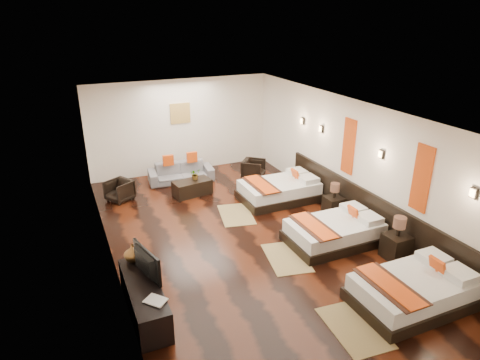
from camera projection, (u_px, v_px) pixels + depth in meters
name	position (u px, v px, depth m)	size (l,w,h in m)	color
floor	(247.00, 241.00, 9.15)	(5.50, 9.50, 0.01)	black
ceiling	(247.00, 113.00, 8.10)	(5.50, 9.50, 0.01)	white
back_wall	(181.00, 126.00, 12.66)	(5.50, 0.01, 2.80)	silver
left_wall	(108.00, 204.00, 7.60)	(0.01, 9.50, 2.80)	silver
right_wall	(356.00, 162.00, 9.66)	(0.01, 9.50, 2.80)	silver
headboard_panel	(374.00, 214.00, 9.32)	(0.08, 6.60, 0.90)	black
bed_near	(414.00, 290.00, 7.10)	(2.01, 1.27, 0.77)	black
bed_mid	(335.00, 231.00, 9.00)	(1.97, 1.24, 0.75)	black
bed_far	(280.00, 190.00, 11.05)	(2.01, 1.27, 0.77)	black
nightstand_a	(396.00, 244.00, 8.40)	(0.46, 0.46, 0.90)	black
nightstand_b	(333.00, 204.00, 10.21)	(0.41, 0.41, 0.82)	black
jute_mat_near	(354.00, 328.00, 6.63)	(0.75, 1.20, 0.01)	olive
jute_mat_mid	(286.00, 258.00, 8.50)	(0.75, 1.20, 0.01)	olive
jute_mat_far	(236.00, 215.00, 10.30)	(0.75, 1.20, 0.01)	olive
tv_console	(144.00, 298.00, 6.88)	(0.50, 1.80, 0.55)	black
tv	(142.00, 264.00, 6.86)	(0.88, 0.12, 0.51)	black
book	(151.00, 305.00, 6.27)	(0.24, 0.32, 0.03)	black
figurine	(133.00, 253.00, 7.35)	(0.31, 0.31, 0.33)	brown
sofa	(181.00, 172.00, 12.23)	(1.84, 0.72, 0.54)	slate
armchair_left	(119.00, 191.00, 10.99)	(0.59, 0.60, 0.55)	black
armchair_right	(254.00, 169.00, 12.47)	(0.60, 0.62, 0.56)	black
coffee_table	(192.00, 188.00, 11.37)	(1.00, 0.50, 0.40)	black
table_plant	(195.00, 174.00, 11.33)	(0.27, 0.23, 0.30)	#235E1F
orange_panel_a	(422.00, 178.00, 7.92)	(0.04, 0.40, 1.30)	#D86014
orange_panel_b	(349.00, 146.00, 9.79)	(0.04, 0.40, 1.30)	#D86014
sconce_near	(473.00, 193.00, 6.92)	(0.07, 0.12, 0.18)	black
sconce_mid	(381.00, 154.00, 8.79)	(0.07, 0.12, 0.18)	black
sconce_far	(321.00, 129.00, 10.66)	(0.07, 0.12, 0.18)	black
sconce_lounge	(302.00, 121.00, 11.42)	(0.07, 0.12, 0.18)	black
gold_artwork	(180.00, 113.00, 12.49)	(0.60, 0.04, 0.60)	#AD873F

